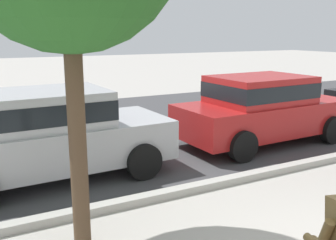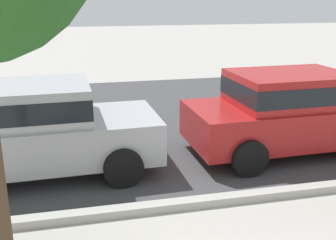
{
  "view_description": "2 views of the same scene",
  "coord_description": "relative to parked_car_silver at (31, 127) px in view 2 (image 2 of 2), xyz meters",
  "views": [
    {
      "loc": [
        -3.13,
        -2.1,
        2.51
      ],
      "look_at": [
        0.45,
        4.61,
        0.8
      ],
      "focal_mm": 41.69,
      "sensor_mm": 36.0,
      "label": 1
    },
    {
      "loc": [
        -1.11,
        -2.1,
        2.92
      ],
      "look_at": [
        0.45,
        4.61,
        0.8
      ],
      "focal_mm": 43.18,
      "sensor_mm": 36.0,
      "label": 2
    }
  ],
  "objects": [
    {
      "name": "street_surface",
      "position": [
        1.88,
        2.9,
        -0.84
      ],
      "size": [
        60.0,
        9.0,
        0.01
      ],
      "primitive_type": "cube",
      "color": "#424244",
      "rests_on": "ground"
    },
    {
      "name": "parked_car_red",
      "position": [
        4.77,
        0.0,
        0.0
      ],
      "size": [
        4.15,
        2.02,
        1.56
      ],
      "color": "#B21E1E",
      "rests_on": "ground"
    },
    {
      "name": "curb_stone",
      "position": [
        1.88,
        -1.7,
        -0.78
      ],
      "size": [
        60.0,
        0.2,
        0.12
      ],
      "primitive_type": "cube",
      "color": "#B2AFA8",
      "rests_on": "ground"
    },
    {
      "name": "parked_car_silver",
      "position": [
        0.0,
        0.0,
        0.0
      ],
      "size": [
        4.15,
        2.02,
        1.56
      ],
      "color": "#B7B7BC",
      "rests_on": "ground"
    }
  ]
}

